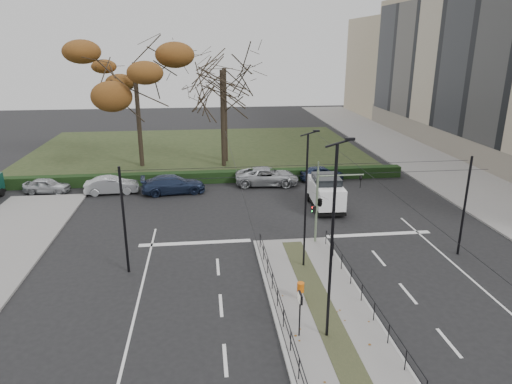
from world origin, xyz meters
TOP-DOWN VIEW (x-y plane):
  - ground at (0.00, 0.00)m, footprint 140.00×140.00m
  - median_island at (0.00, -2.50)m, footprint 4.40×15.00m
  - sidewalk_east at (18.00, 22.00)m, footprint 8.00×90.00m
  - park at (-6.00, 32.00)m, footprint 38.00×26.00m
  - hedge at (-6.00, 18.60)m, footprint 38.00×1.00m
  - median_railing at (0.00, -2.60)m, footprint 4.14×13.24m
  - catenary at (0.00, 1.62)m, footprint 20.00×34.00m
  - traffic_light at (1.77, 4.50)m, footprint 3.15×1.77m
  - litter_bin at (-0.85, -2.13)m, footprint 0.35×0.35m
  - info_panel at (-1.51, -4.97)m, footprint 0.12×0.53m
  - streetlamp_median_near at (-0.31, -5.09)m, footprint 0.71×0.15m
  - streetlamp_median_far at (0.09, 1.36)m, footprint 0.64×0.13m
  - parked_car_first at (-18.45, 17.05)m, footprint 3.89×1.94m
  - parked_car_second at (-13.01, 16.30)m, footprint 4.45×1.84m
  - parked_car_third at (-7.91, 15.81)m, footprint 5.46×2.71m
  - parked_car_fourth at (0.22, 17.22)m, footprint 5.81×3.09m
  - white_van at (3.81, 10.79)m, footprint 2.35×4.88m
  - rust_tree at (-11.58, 24.99)m, footprint 11.07×11.07m
  - bare_tree_center at (-2.97, 26.06)m, footprint 8.35×8.35m
  - bare_tree_near at (-3.28, 24.04)m, footprint 8.14×8.14m
  - parked_car_fifth at (5.34, 18.00)m, footprint 4.16×1.93m

SIDE VIEW (x-z plane):
  - ground at x=0.00m, z-range 0.00..0.00m
  - park at x=-6.00m, z-range 0.00..0.10m
  - median_island at x=0.00m, z-range 0.00..0.14m
  - sidewalk_east at x=18.00m, z-range 0.00..0.14m
  - hedge at x=-6.00m, z-range 0.00..1.00m
  - parked_car_first at x=-18.45m, z-range 0.00..1.27m
  - parked_car_fifth at x=5.34m, z-range 0.00..1.38m
  - parked_car_second at x=-13.01m, z-range 0.00..1.43m
  - parked_car_third at x=-7.91m, z-range 0.00..1.53m
  - parked_car_fourth at x=0.22m, z-range 0.00..1.56m
  - litter_bin at x=-0.85m, z-range 0.33..1.23m
  - median_railing at x=0.00m, z-range 0.52..1.44m
  - white_van at x=3.81m, z-range 0.05..2.58m
  - info_panel at x=-1.51m, z-range 0.72..2.75m
  - traffic_light at x=1.77m, z-range 0.52..5.13m
  - catenary at x=0.00m, z-range 0.42..6.42m
  - streetlamp_median_far at x=0.09m, z-range 0.20..7.84m
  - streetlamp_median_near at x=-0.31m, z-range 0.21..8.74m
  - bare_tree_near at x=-3.28m, z-range 2.59..15.19m
  - bare_tree_center at x=-2.97m, z-range 2.61..15.29m
  - rust_tree at x=-11.58m, z-range 3.57..16.92m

